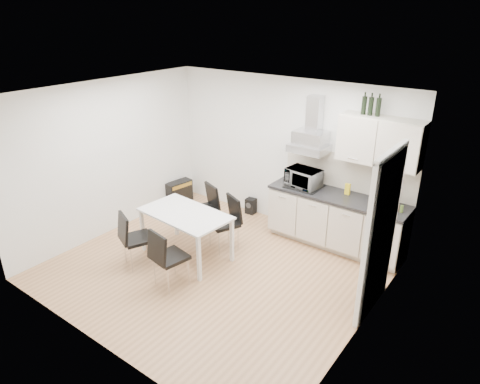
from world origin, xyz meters
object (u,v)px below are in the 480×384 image
object	(u,v)px
kitchenette	(341,200)
floor_speaker	(251,206)
chair_near_right	(170,258)
chair_far_left	(203,211)
chair_far_right	(224,224)
guitar_amp	(179,192)
dining_table	(185,218)
chair_near_left	(138,239)

from	to	relation	value
kitchenette	floor_speaker	distance (m)	1.97
kitchenette	chair_near_right	bearing A→B (deg)	-120.70
chair_far_left	floor_speaker	xyz separation A→B (m)	(0.20, 1.16, -0.29)
chair_far_right	chair_near_right	xyz separation A→B (m)	(0.03, -1.22, 0.00)
chair_near_right	chair_far_right	bearing A→B (deg)	102.15
chair_far_right	chair_near_right	bearing A→B (deg)	116.15
chair_far_left	chair_far_right	distance (m)	0.62
kitchenette	guitar_amp	bearing A→B (deg)	-175.35
dining_table	guitar_amp	xyz separation A→B (m)	(-1.53, 1.42, -0.45)
dining_table	floor_speaker	bearing A→B (deg)	96.79
chair_far_left	floor_speaker	bearing A→B (deg)	-78.15
kitchenette	chair_near_left	world-z (taller)	kitchenette
chair_near_left	guitar_amp	bearing A→B (deg)	142.45
guitar_amp	dining_table	bearing A→B (deg)	-34.38
chair_near_left	floor_speaker	xyz separation A→B (m)	(0.33, 2.47, -0.29)
chair_near_left	chair_near_right	world-z (taller)	same
dining_table	floor_speaker	xyz separation A→B (m)	(-0.07, 1.85, -0.52)
kitchenette	chair_far_right	xyz separation A→B (m)	(-1.45, -1.16, -0.39)
chair_near_left	guitar_amp	distance (m)	2.34
chair_far_left	chair_near_left	distance (m)	1.32
dining_table	chair_near_left	distance (m)	0.77
dining_table	chair_near_right	world-z (taller)	chair_near_right
chair_far_right	chair_near_right	size ratio (longest dim) A/B	1.00
chair_far_right	kitchenette	bearing A→B (deg)	-116.60
floor_speaker	chair_far_left	bearing A→B (deg)	-102.60
kitchenette	chair_far_right	distance (m)	1.90
chair_far_right	floor_speaker	size ratio (longest dim) A/B	2.96
chair_far_left	guitar_amp	xyz separation A→B (m)	(-1.26, 0.72, -0.22)
floor_speaker	chair_far_right	bearing A→B (deg)	-76.29
kitchenette	dining_table	bearing A→B (deg)	-136.53
chair_near_right	dining_table	bearing A→B (deg)	127.89
kitchenette	chair_far_left	size ratio (longest dim) A/B	2.86
guitar_amp	floor_speaker	bearing A→B (deg)	25.08
chair_far_left	chair_near_left	world-z (taller)	same
chair_near_right	chair_near_left	bearing A→B (deg)	-175.40
kitchenette	chair_near_left	distance (m)	3.19
chair_near_left	floor_speaker	distance (m)	2.51
dining_table	chair_far_right	size ratio (longest dim) A/B	1.65
guitar_amp	chair_near_left	bearing A→B (deg)	-52.59
chair_near_left	floor_speaker	size ratio (longest dim) A/B	2.96
dining_table	guitar_amp	world-z (taller)	dining_table
chair_far_right	chair_near_left	world-z (taller)	same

